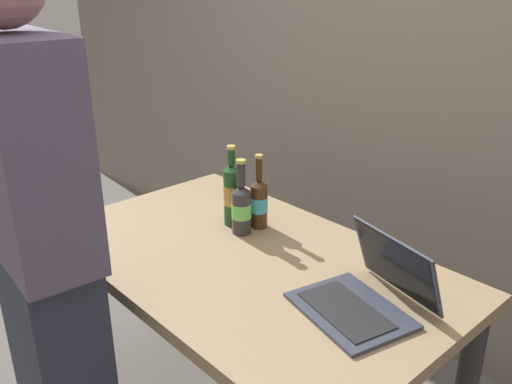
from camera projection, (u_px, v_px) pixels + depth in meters
name	position (u px, v px, depth m)	size (l,w,h in m)	color
desk	(247.00, 280.00, 1.88)	(1.43, 0.85, 0.71)	#9E8460
laptop	(367.00, 293.00, 1.55)	(0.39, 0.38, 0.21)	#383D4C
beer_bottle_amber	(259.00, 202.00, 2.02)	(0.07, 0.07, 0.29)	#472B14
beer_bottle_green	(232.00, 193.00, 2.03)	(0.06, 0.06, 0.31)	#1E5123
beer_bottle_dark	(241.00, 207.00, 1.97)	(0.07, 0.07, 0.28)	#333333
person_figure	(43.00, 254.00, 1.48)	(0.45, 0.31, 1.73)	#2D3347
back_wall	(422.00, 53.00, 2.22)	(6.00, 0.10, 2.60)	gray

